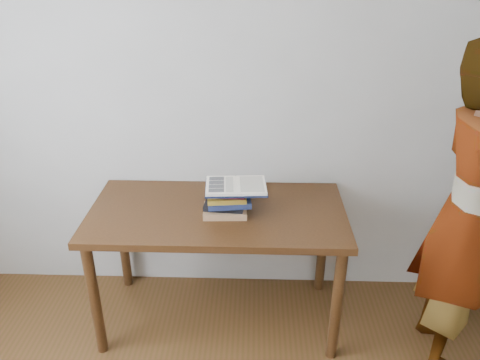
{
  "coord_description": "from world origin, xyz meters",
  "views": [
    {
      "loc": [
        0.29,
        -0.86,
        2.06
      ],
      "look_at": [
        0.22,
        1.26,
        1.01
      ],
      "focal_mm": 35.0,
      "sensor_mm": 36.0,
      "label": 1
    }
  ],
  "objects": [
    {
      "name": "room_shell",
      "position": [
        -0.08,
        0.01,
        1.63
      ],
      "size": [
        3.54,
        3.54,
        2.62
      ],
      "color": "#B9B8AF",
      "rests_on": "ground"
    },
    {
      "name": "reader",
      "position": [
        1.34,
        1.15,
        0.87
      ],
      "size": [
        0.47,
        0.67,
        1.75
      ],
      "primitive_type": "imported",
      "rotation": [
        0.0,
        0.0,
        1.49
      ],
      "color": "tan",
      "rests_on": "ground"
    },
    {
      "name": "book_stack",
      "position": [
        0.15,
        1.35,
        0.83
      ],
      "size": [
        0.27,
        0.18,
        0.15
      ],
      "color": "#A68255",
      "rests_on": "desk"
    },
    {
      "name": "open_book",
      "position": [
        0.2,
        1.35,
        0.93
      ],
      "size": [
        0.34,
        0.25,
        0.03
      ],
      "rotation": [
        0.0,
        0.0,
        0.06
      ],
      "color": "black",
      "rests_on": "book_stack"
    },
    {
      "name": "desk",
      "position": [
        0.09,
        1.38,
        0.66
      ],
      "size": [
        1.42,
        0.71,
        0.76
      ],
      "color": "#412510",
      "rests_on": "ground"
    }
  ]
}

